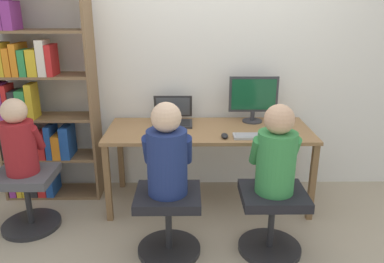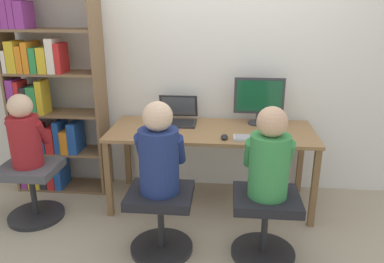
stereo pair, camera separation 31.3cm
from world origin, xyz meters
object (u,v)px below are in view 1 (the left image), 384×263
laptop (173,118)px  office_chair_left (272,216)px  desktop_monitor (253,98)px  office_chair_side (27,195)px  person_at_monitor (276,154)px  keyboard (257,136)px  office_chair_right (168,217)px  bookshelf (34,106)px  person_near_shelf (19,140)px  person_at_laptop (167,154)px

laptop → office_chair_left: 1.29m
desktop_monitor → office_chair_side: 2.13m
office_chair_left → person_at_monitor: person_at_monitor is taller
keyboard → office_chair_right: size_ratio=0.79×
bookshelf → person_near_shelf: bearing=-81.7°
laptop → office_chair_right: size_ratio=0.72×
bookshelf → person_at_monitor: bearing=-24.0°
laptop → person_at_laptop: (-0.00, -0.94, 0.02)m
office_chair_side → keyboard: bearing=5.5°
laptop → office_chair_right: 1.06m
person_at_laptop → person_near_shelf: (-1.18, 0.35, -0.02)m
person_at_monitor → keyboard: bearing=94.8°
desktop_monitor → bookshelf: 2.01m
keyboard → office_chair_left: size_ratio=0.79×
person_at_monitor → bookshelf: size_ratio=0.33×
office_chair_right → person_at_monitor: bearing=1.2°
person_at_monitor → person_near_shelf: size_ratio=1.06×
office_chair_right → bookshelf: 1.67m
person_at_monitor → person_at_laptop: (-0.76, -0.01, 0.01)m
keyboard → bookshelf: bearing=169.0°
office_chair_side → office_chair_right: bearing=-16.5°
office_chair_left → person_at_monitor: bearing=90.0°
keyboard → office_chair_side: 1.96m
desktop_monitor → laptop: bearing=-177.3°
laptop → person_at_monitor: size_ratio=0.56×
laptop → bookshelf: bearing=-179.0°
person_at_laptop → bookshelf: bearing=144.0°
keyboard → office_chair_right: 1.00m
office_chair_left → office_chair_side: bearing=170.1°
desktop_monitor → bookshelf: size_ratio=0.23×
person_at_laptop → bookshelf: (-1.26, 0.91, 0.11)m
keyboard → person_at_monitor: person_at_monitor is taller
person_at_laptop → keyboard: bearing=36.2°
keyboard → office_chair_left: (0.04, -0.52, -0.44)m
desktop_monitor → keyboard: 0.49m
laptop → person_near_shelf: person_near_shelf is taller
person_at_laptop → office_chair_side: bearing=163.7°
desktop_monitor → person_at_laptop: 1.24m
bookshelf → laptop: bearing=1.0°
office_chair_left → office_chair_right: bearing=-179.1°
desktop_monitor → person_near_shelf: desktop_monitor is taller
person_at_laptop → desktop_monitor: bearing=52.2°
office_chair_side → bookshelf: bearing=98.3°
keyboard → person_at_laptop: bearing=-143.8°
bookshelf → office_chair_side: (0.08, -0.57, -0.61)m
office_chair_right → bookshelf: bookshelf is taller
keyboard → office_chair_side: size_ratio=0.79×
office_chair_left → person_at_laptop: size_ratio=0.75×
desktop_monitor → laptop: size_ratio=1.26×
person_at_laptop → office_chair_right: bearing=-90.0°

